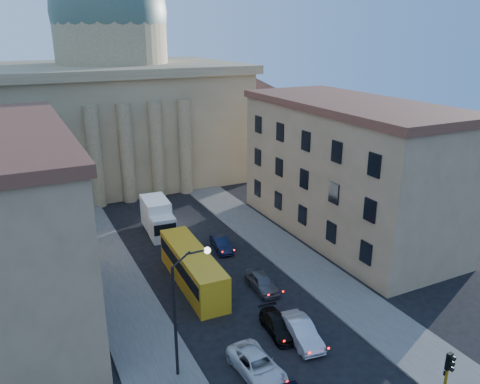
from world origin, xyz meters
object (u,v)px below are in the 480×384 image
at_px(traffic_light, 446,378).
at_px(car_right_near, 301,331).
at_px(box_truck, 158,218).
at_px(city_bus, 192,267).
at_px(street_lamp, 182,304).

xyz_separation_m(traffic_light, car_right_near, (-3.53, 9.52, -1.80)).
relative_size(car_right_near, box_truck, 0.70).
distance_m(traffic_light, car_right_near, 10.32).
relative_size(traffic_light, box_truck, 0.64).
height_order(car_right_near, city_bus, city_bus).
xyz_separation_m(street_lamp, city_bus, (4.61, 10.63, -3.56)).
distance_m(street_lamp, car_right_near, 9.84).
height_order(car_right_near, box_truck, box_truck).
bearing_deg(box_truck, traffic_light, -74.40).
distance_m(street_lamp, box_truck, 24.02).
bearing_deg(street_lamp, city_bus, 66.57).
xyz_separation_m(traffic_light, city_bus, (-7.66, 20.63, -0.86)).
bearing_deg(city_bus, car_right_near, -67.67).
bearing_deg(traffic_light, box_truck, 101.89).
height_order(street_lamp, city_bus, street_lamp).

